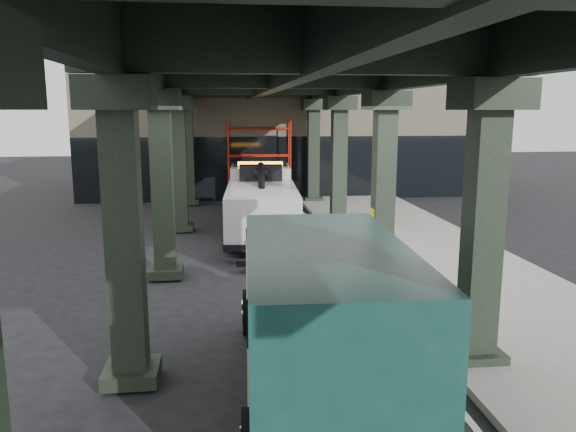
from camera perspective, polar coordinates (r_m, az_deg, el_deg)
ground at (r=13.85m, az=1.23°, el=-8.24°), size 90.00×90.00×0.00m
sidewalk at (r=16.85m, az=15.65°, el=-4.91°), size 5.00×40.00×0.15m
lane_stripe at (r=16.02m, az=6.29°, el=-5.63°), size 0.12×38.00×0.01m
viaduct at (r=15.07m, az=-1.33°, el=14.38°), size 7.40×32.00×6.40m
building at (r=33.20m, az=-0.13°, el=9.86°), size 22.00×10.00×8.00m
scaffolding at (r=27.78m, az=-2.97°, el=5.77°), size 3.08×0.88×4.00m
tow_truck at (r=20.22m, az=-2.75°, el=1.60°), size 2.77×8.24×2.66m
towed_van at (r=8.87m, az=3.53°, el=-9.89°), size 2.78×6.43×2.57m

